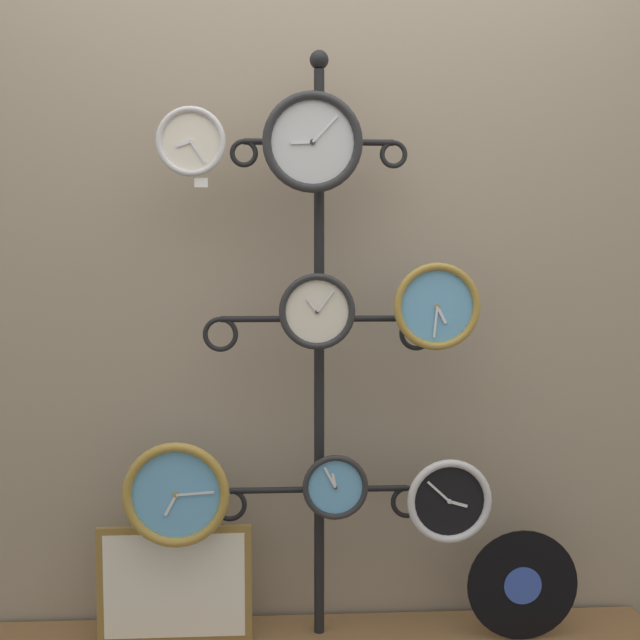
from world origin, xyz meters
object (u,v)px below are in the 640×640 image
(vinyl_record, at_px, (523,585))
(picture_frame, at_px, (175,585))
(clock_top_left, at_px, (191,142))
(clock_bottom_center, at_px, (335,487))
(clock_bottom_right, at_px, (449,501))
(clock_middle_center, at_px, (317,311))
(clock_top_center, at_px, (313,142))
(display_stand, at_px, (319,453))
(clock_middle_right, at_px, (437,306))
(clock_bottom_left, at_px, (176,494))

(vinyl_record, bearing_deg, picture_frame, 177.91)
(clock_top_left, height_order, clock_bottom_center, clock_top_left)
(clock_bottom_center, height_order, clock_bottom_right, clock_bottom_center)
(vinyl_record, bearing_deg, clock_middle_center, -177.90)
(clock_top_left, relative_size, clock_top_center, 0.69)
(vinyl_record, bearing_deg, display_stand, 172.46)
(clock_middle_center, relative_size, clock_middle_right, 0.86)
(clock_top_center, distance_m, clock_bottom_right, 1.17)
(clock_middle_center, distance_m, clock_middle_right, 0.36)
(clock_bottom_center, relative_size, picture_frame, 0.42)
(display_stand, xyz_separation_m, vinyl_record, (0.64, -0.09, -0.41))
(clock_middle_center, height_order, clock_bottom_right, clock_middle_center)
(clock_bottom_left, xyz_separation_m, vinyl_record, (1.08, 0.03, -0.32))
(clock_top_center, relative_size, clock_middle_right, 1.13)
(clock_top_center, xyz_separation_m, clock_middle_center, (0.01, -0.01, -0.50))
(clock_bottom_left, xyz_separation_m, clock_bottom_right, (0.83, -0.00, -0.03))
(clock_bottom_center, xyz_separation_m, picture_frame, (-0.50, 0.03, -0.32))
(clock_top_center, bearing_deg, clock_bottom_right, -2.64)
(clock_top_left, relative_size, clock_bottom_left, 0.64)
(clock_top_left, height_order, clock_bottom_right, clock_top_left)
(clock_bottom_right, distance_m, picture_frame, 0.90)
(display_stand, distance_m, vinyl_record, 0.77)
(clock_top_center, relative_size, vinyl_record, 0.84)
(picture_frame, bearing_deg, clock_bottom_center, -3.87)
(clock_middle_center, xyz_separation_m, clock_middle_right, (0.36, 0.01, 0.01))
(clock_top_center, bearing_deg, clock_bottom_center, 12.49)
(display_stand, height_order, clock_bottom_center, display_stand)
(clock_bottom_left, bearing_deg, vinyl_record, 1.51)
(clock_middle_center, bearing_deg, clock_bottom_right, -0.70)
(picture_frame, bearing_deg, display_stand, 5.61)
(clock_middle_right, bearing_deg, clock_top_center, 178.61)
(display_stand, bearing_deg, clock_middle_center, -96.34)
(clock_middle_center, relative_size, clock_bottom_right, 0.87)
(clock_middle_center, relative_size, vinyl_record, 0.65)
(clock_bottom_right, height_order, picture_frame, clock_bottom_right)
(clock_bottom_right, bearing_deg, vinyl_record, 6.72)
(clock_middle_center, distance_m, vinyl_record, 1.09)
(display_stand, height_order, clock_top_center, display_stand)
(display_stand, xyz_separation_m, clock_middle_center, (-0.01, -0.11, 0.46))
(clock_bottom_center, xyz_separation_m, vinyl_record, (0.60, -0.01, -0.33))
(clock_bottom_right, bearing_deg, clock_top_center, 177.36)
(display_stand, relative_size, vinyl_record, 5.37)
(clock_top_left, bearing_deg, vinyl_record, -0.67)
(display_stand, distance_m, clock_top_center, 0.97)
(clock_middle_center, bearing_deg, clock_bottom_left, -179.40)
(vinyl_record, xyz_separation_m, picture_frame, (-1.10, 0.04, 0.01))
(clock_top_left, distance_m, clock_top_center, 0.36)
(clock_bottom_center, xyz_separation_m, clock_bottom_right, (0.35, -0.03, -0.04))
(clock_bottom_left, bearing_deg, clock_top_center, 2.60)
(clock_top_left, bearing_deg, clock_top_center, -3.42)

